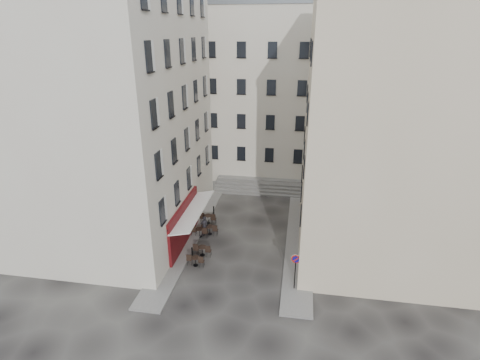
% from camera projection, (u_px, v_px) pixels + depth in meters
% --- Properties ---
extents(ground, '(90.00, 90.00, 0.00)m').
position_uv_depth(ground, '(238.00, 255.00, 28.17)').
color(ground, black).
rests_on(ground, ground).
extents(sidewalk_left, '(2.00, 22.00, 0.12)m').
position_uv_depth(sidewalk_left, '(195.00, 224.00, 32.49)').
color(sidewalk_left, slate).
rests_on(sidewalk_left, ground).
extents(sidewalk_right, '(2.00, 18.00, 0.12)m').
position_uv_depth(sidewalk_right, '(299.00, 239.00, 30.22)').
color(sidewalk_right, slate).
rests_on(sidewalk_right, ground).
extents(building_left, '(12.20, 16.20, 20.60)m').
position_uv_depth(building_left, '(109.00, 107.00, 28.66)').
color(building_left, beige).
rests_on(building_left, ground).
extents(building_right, '(12.20, 14.20, 18.60)m').
position_uv_depth(building_right, '(393.00, 129.00, 26.32)').
color(building_right, '#BAAA8A').
rests_on(building_right, ground).
extents(building_back, '(18.20, 10.20, 18.60)m').
position_uv_depth(building_back, '(257.00, 91.00, 42.24)').
color(building_back, beige).
rests_on(building_back, ground).
extents(cafe_storefront, '(1.74, 7.30, 3.50)m').
position_uv_depth(cafe_storefront, '(185.00, 222.00, 29.04)').
color(cafe_storefront, '#45090F').
rests_on(cafe_storefront, ground).
extents(stone_steps, '(9.00, 3.15, 0.80)m').
position_uv_depth(stone_steps, '(258.00, 186.00, 39.53)').
color(stone_steps, '#5E5C59').
rests_on(stone_steps, ground).
extents(bollard_near, '(0.12, 0.12, 0.98)m').
position_uv_depth(bollard_near, '(192.00, 253.00, 27.55)').
color(bollard_near, black).
rests_on(bollard_near, ground).
extents(bollard_mid, '(0.12, 0.12, 0.98)m').
position_uv_depth(bollard_mid, '(204.00, 229.00, 30.76)').
color(bollard_mid, black).
rests_on(bollard_mid, ground).
extents(bollard_far, '(0.12, 0.12, 0.98)m').
position_uv_depth(bollard_far, '(214.00, 211.00, 33.96)').
color(bollard_far, black).
rests_on(bollard_far, ground).
extents(no_parking_sign, '(0.60, 0.13, 2.66)m').
position_uv_depth(no_parking_sign, '(296.00, 265.00, 23.73)').
color(no_parking_sign, black).
rests_on(no_parking_sign, ground).
extents(bistro_table_a, '(1.28, 0.60, 0.90)m').
position_uv_depth(bistro_table_a, '(196.00, 260.00, 26.75)').
color(bistro_table_a, black).
rests_on(bistro_table_a, ground).
extents(bistro_table_b, '(1.36, 0.64, 0.96)m').
position_uv_depth(bistro_table_b, '(202.00, 250.00, 27.96)').
color(bistro_table_b, black).
rests_on(bistro_table_b, ground).
extents(bistro_table_c, '(1.39, 0.65, 0.98)m').
position_uv_depth(bistro_table_c, '(200.00, 232.00, 30.46)').
color(bistro_table_c, black).
rests_on(bistro_table_c, ground).
extents(bistro_table_d, '(1.38, 0.65, 0.97)m').
position_uv_depth(bistro_table_d, '(210.00, 229.00, 30.84)').
color(bistro_table_d, black).
rests_on(bistro_table_d, ground).
extents(bistro_table_e, '(1.42, 0.67, 1.00)m').
position_uv_depth(bistro_table_e, '(208.00, 218.00, 32.61)').
color(bistro_table_e, black).
rests_on(bistro_table_e, ground).
extents(pedestrian, '(0.76, 0.67, 1.74)m').
position_uv_depth(pedestrian, '(204.00, 226.00, 30.58)').
color(pedestrian, black).
rests_on(pedestrian, ground).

